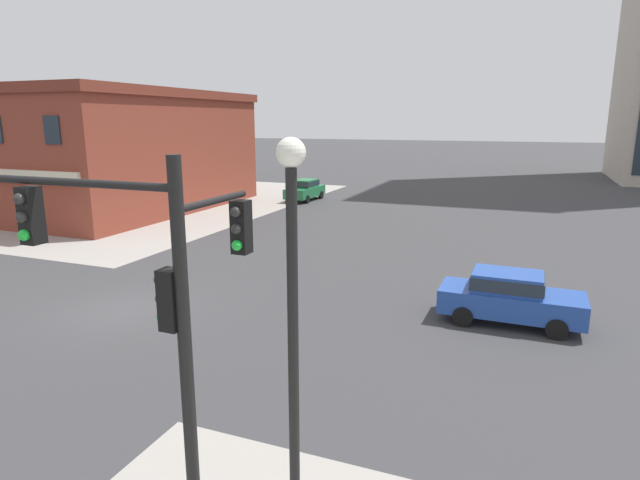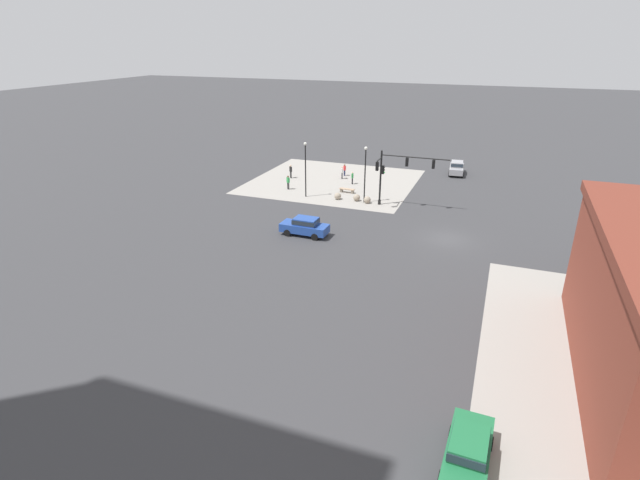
% 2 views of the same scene
% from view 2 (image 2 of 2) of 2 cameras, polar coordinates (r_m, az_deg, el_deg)
% --- Properties ---
extents(ground_plane, '(320.00, 320.00, 0.00)m').
position_cam_2_polar(ground_plane, '(45.99, 14.48, 0.11)').
color(ground_plane, '#38383A').
extents(sidewalk_corner_slab, '(20.00, 19.00, 0.02)m').
position_cam_2_polar(sidewalk_corner_slab, '(62.77, 1.56, 6.82)').
color(sidewalk_corner_slab, gray).
rests_on(sidewalk_corner_slab, ground).
extents(traffic_signal_main, '(7.26, 2.09, 5.94)m').
position_cam_2_polar(traffic_signal_main, '(52.68, 8.56, 7.94)').
color(traffic_signal_main, black).
rests_on(traffic_signal_main, ground).
extents(bollard_sphere_curb_a, '(0.77, 0.77, 0.77)m').
position_cam_2_polar(bollard_sphere_curb_a, '(54.43, 5.50, 4.67)').
color(bollard_sphere_curb_a, gray).
rests_on(bollard_sphere_curb_a, ground).
extents(bollard_sphere_curb_b, '(0.77, 0.77, 0.77)m').
position_cam_2_polar(bollard_sphere_curb_b, '(55.11, 4.27, 4.94)').
color(bollard_sphere_curb_b, gray).
rests_on(bollard_sphere_curb_b, ground).
extents(bollard_sphere_curb_c, '(0.77, 0.77, 0.77)m').
position_cam_2_polar(bollard_sphere_curb_c, '(55.54, 2.07, 5.12)').
color(bollard_sphere_curb_c, gray).
rests_on(bollard_sphere_curb_c, ground).
extents(bench_near_signal, '(1.83, 0.59, 0.49)m').
position_cam_2_polar(bench_near_signal, '(58.03, 3.16, 5.81)').
color(bench_near_signal, tan).
rests_on(bench_near_signal, ground).
extents(pedestrian_near_bench, '(0.48, 0.35, 1.75)m').
position_cam_2_polar(pedestrian_near_bench, '(64.11, -3.42, 8.06)').
color(pedestrian_near_bench, '#333333').
rests_on(pedestrian_near_bench, ground).
extents(pedestrian_at_curb, '(0.31, 0.51, 1.65)m').
position_cam_2_polar(pedestrian_at_curb, '(63.72, 2.58, 7.92)').
color(pedestrian_at_curb, black).
rests_on(pedestrian_at_curb, ground).
extents(pedestrian_walking_east, '(0.24, 0.55, 1.55)m').
position_cam_2_polar(pedestrian_walking_east, '(61.46, 3.78, 7.29)').
color(pedestrian_walking_east, black).
rests_on(pedestrian_walking_east, ground).
extents(pedestrian_with_bag, '(0.51, 0.32, 1.70)m').
position_cam_2_polar(pedestrian_with_bag, '(59.21, -3.72, 6.80)').
color(pedestrian_with_bag, '#333333').
rests_on(pedestrian_with_bag, ground).
extents(pedestrian_by_lamp, '(0.42, 0.41, 1.55)m').
position_cam_2_polar(pedestrian_by_lamp, '(65.23, 2.87, 8.20)').
color(pedestrian_by_lamp, '#232847').
rests_on(pedestrian_by_lamp, ground).
extents(street_lamp_corner_near, '(0.36, 0.36, 6.19)m').
position_cam_2_polar(street_lamp_corner_near, '(53.78, 5.27, 8.26)').
color(street_lamp_corner_near, black).
rests_on(street_lamp_corner_near, ground).
extents(street_lamp_mid_sidewalk, '(0.36, 0.36, 6.25)m').
position_cam_2_polar(street_lamp_mid_sidewalk, '(55.57, -1.70, 8.84)').
color(street_lamp_mid_sidewalk, black).
rests_on(street_lamp_mid_sidewalk, ground).
extents(car_main_northbound_far, '(4.42, 1.94, 1.68)m').
position_cam_2_polar(car_main_northbound_far, '(45.11, -1.76, 1.66)').
color(car_main_northbound_far, '#23479E').
rests_on(car_main_northbound_far, ground).
extents(car_main_southbound_near, '(2.01, 4.46, 1.68)m').
position_cam_2_polar(car_main_southbound_near, '(23.25, 16.81, -22.33)').
color(car_main_southbound_near, '#1E6B3D').
rests_on(car_main_southbound_near, ground).
extents(car_main_southbound_far, '(2.16, 4.53, 1.68)m').
position_cam_2_polar(car_main_southbound_far, '(68.43, 15.58, 8.12)').
color(car_main_southbound_far, '#99999E').
rests_on(car_main_southbound_far, ground).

